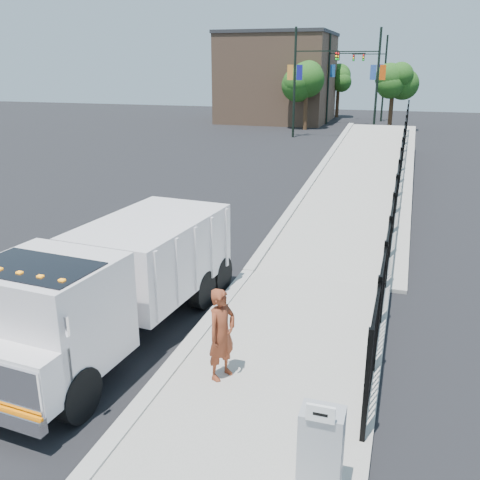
% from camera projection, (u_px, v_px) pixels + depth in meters
% --- Properties ---
extents(ground, '(120.00, 120.00, 0.00)m').
position_uv_depth(ground, '(192.00, 346.00, 10.79)').
color(ground, black).
rests_on(ground, ground).
extents(sidewalk, '(3.55, 12.00, 0.12)m').
position_uv_depth(sidewalk, '(257.00, 422.00, 8.41)').
color(sidewalk, '#9E998E').
rests_on(sidewalk, ground).
extents(curb, '(0.30, 12.00, 0.16)m').
position_uv_depth(curb, '(146.00, 399.00, 8.95)').
color(curb, '#ADAAA3').
rests_on(curb, ground).
extents(ramp, '(3.95, 24.06, 3.19)m').
position_uv_depth(ramp, '(367.00, 187.00, 24.67)').
color(ramp, '#9E998E').
rests_on(ramp, ground).
extents(iron_fence, '(0.10, 28.00, 1.80)m').
position_uv_depth(iron_fence, '(398.00, 189.00, 20.36)').
color(iron_fence, black).
rests_on(iron_fence, ground).
extents(truck, '(2.78, 7.07, 2.37)m').
position_uv_depth(truck, '(112.00, 281.00, 10.62)').
color(truck, black).
rests_on(truck, ground).
extents(worker, '(0.61, 0.72, 1.68)m').
position_uv_depth(worker, '(222.00, 334.00, 9.29)').
color(worker, brown).
rests_on(worker, sidewalk).
extents(utility_cabinet, '(0.55, 0.40, 1.25)m').
position_uv_depth(utility_cabinet, '(321.00, 452.00, 6.77)').
color(utility_cabinet, gray).
rests_on(utility_cabinet, sidewalk).
extents(arrow_sign, '(0.35, 0.04, 0.22)m').
position_uv_depth(arrow_sign, '(321.00, 414.00, 6.34)').
color(arrow_sign, white).
rests_on(arrow_sign, utility_cabinet).
extents(light_pole_0, '(3.77, 0.22, 8.00)m').
position_uv_depth(light_pole_0, '(299.00, 79.00, 40.05)').
color(light_pole_0, black).
rests_on(light_pole_0, ground).
extents(light_pole_1, '(3.78, 0.22, 8.00)m').
position_uv_depth(light_pole_1, '(373.00, 78.00, 40.57)').
color(light_pole_1, black).
rests_on(light_pole_1, ground).
extents(light_pole_2, '(3.77, 0.22, 8.00)m').
position_uv_depth(light_pole_2, '(332.00, 76.00, 48.97)').
color(light_pole_2, black).
rests_on(light_pole_2, ground).
extents(light_pole_3, '(3.78, 0.22, 8.00)m').
position_uv_depth(light_pole_3, '(381.00, 75.00, 51.53)').
color(light_pole_3, black).
rests_on(light_pole_3, ground).
extents(tree_0, '(3.08, 3.08, 5.54)m').
position_uv_depth(tree_0, '(307.00, 82.00, 44.95)').
color(tree_0, '#382314').
rests_on(tree_0, ground).
extents(tree_1, '(2.35, 2.35, 5.18)m').
position_uv_depth(tree_1, '(393.00, 83.00, 43.85)').
color(tree_1, '#382314').
rests_on(tree_1, ground).
extents(tree_2, '(2.44, 2.44, 5.22)m').
position_uv_depth(tree_2, '(339.00, 79.00, 55.64)').
color(tree_2, '#382314').
rests_on(tree_2, ground).
extents(building, '(10.00, 10.00, 8.00)m').
position_uv_depth(building, '(278.00, 79.00, 51.94)').
color(building, '#8C664C').
rests_on(building, ground).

